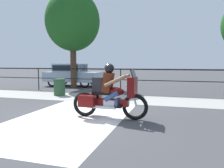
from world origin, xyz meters
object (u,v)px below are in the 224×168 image
(parked_car, at_px, (72,73))
(tree_behind_car, at_px, (73,21))
(motorcycle, at_px, (109,94))
(trash_bin, at_px, (59,87))

(parked_car, relative_size, tree_behind_car, 0.63)
(motorcycle, distance_m, trash_bin, 5.19)
(motorcycle, height_order, parked_car, motorcycle)
(trash_bin, height_order, tree_behind_car, tree_behind_car)
(motorcycle, distance_m, tree_behind_car, 8.93)
(tree_behind_car, bearing_deg, motorcycle, -56.60)
(parked_car, bearing_deg, tree_behind_car, -60.98)
(tree_behind_car, bearing_deg, parked_car, 120.76)
(trash_bin, relative_size, tree_behind_car, 0.14)
(parked_car, relative_size, trash_bin, 4.64)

